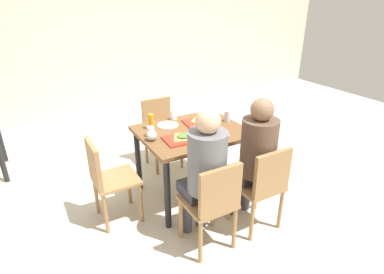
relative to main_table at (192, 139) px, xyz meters
The scene contains 21 objects.
ground_plane 0.67m from the main_table, ahead, with size 10.00×10.00×0.02m, color beige.
back_wall 3.28m from the main_table, 90.00° to the left, with size 10.00×0.10×2.80m, color beige.
main_table is the anchor object (origin of this frame).
chair_near_left 0.87m from the main_table, 108.00° to the right, with size 0.40×0.40×0.86m.
chair_near_right 0.87m from the main_table, 72.00° to the right, with size 0.40×0.40×0.86m.
chair_far_side 0.83m from the main_table, 90.00° to the left, with size 0.40×0.40×0.86m.
chair_left_end 0.93m from the main_table, behind, with size 0.40×0.40×0.86m.
person_in_red 0.73m from the main_table, 111.41° to the right, with size 0.32×0.42×1.27m.
person_in_brown_jacket 0.73m from the main_table, 68.59° to the right, with size 0.32×0.42×1.27m.
tray_red_near 0.27m from the main_table, 140.78° to the right, with size 0.36×0.26×0.02m, color red.
tray_red_far 0.25m from the main_table, 34.98° to the left, with size 0.36×0.26×0.02m, color red.
paper_plate_center 0.31m from the main_table, 123.75° to the left, with size 0.22×0.22×0.01m, color white.
paper_plate_near_edge 0.31m from the main_table, 56.25° to the right, with size 0.22×0.22×0.01m, color white.
pizza_slice_a 0.24m from the main_table, 140.67° to the right, with size 0.27×0.25×0.02m.
pizza_slice_b 0.28m from the main_table, 37.95° to the left, with size 0.21×0.25×0.02m.
plastic_cup_a 0.40m from the main_table, 94.12° to the left, with size 0.07×0.07×0.10m, color white.
plastic_cup_b 0.40m from the main_table, 85.88° to the right, with size 0.07×0.07×0.10m, color white.
plastic_cup_c 0.46m from the main_table, behind, with size 0.07×0.07×0.10m, color white.
soda_can 0.48m from the main_table, ahead, with size 0.07×0.07×0.12m, color #B7BCC6.
condiment_bottle 0.46m from the main_table, 145.37° to the left, with size 0.06×0.06×0.16m, color orange.
foil_bundle 0.48m from the main_table, behind, with size 0.10×0.10×0.10m, color silver.
Camera 1 is at (-1.46, -2.58, 2.04)m, focal length 29.53 mm.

